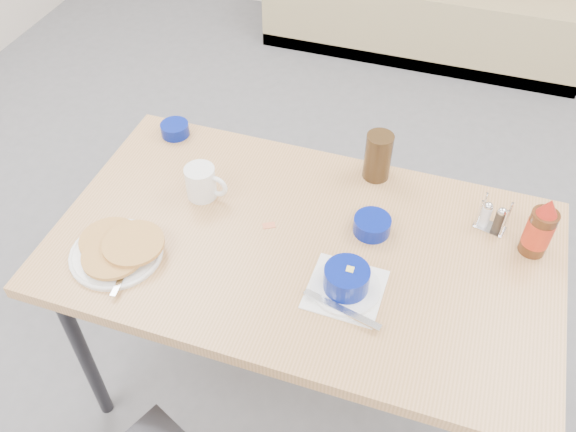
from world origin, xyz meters
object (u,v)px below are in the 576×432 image
(amber_tumbler, at_px, (378,156))
(condiment_caddy, at_px, (492,219))
(syrup_bottle, at_px, (540,229))
(coffee_mug, at_px, (202,182))
(dining_table, at_px, (304,258))
(grits_setting, at_px, (346,282))
(butter_bowl, at_px, (372,225))
(pancake_plate, at_px, (118,250))
(creamer_bowl, at_px, (175,129))

(amber_tumbler, bearing_deg, condiment_caddy, -17.86)
(amber_tumbler, distance_m, syrup_bottle, 0.50)
(coffee_mug, bearing_deg, dining_table, -14.46)
(dining_table, xyz_separation_m, grits_setting, (0.15, -0.12, 0.10))
(butter_bowl, relative_size, amber_tumbler, 0.68)
(amber_tumbler, bearing_deg, dining_table, -110.31)
(pancake_plate, height_order, grits_setting, grits_setting)
(grits_setting, height_order, amber_tumbler, amber_tumbler)
(creamer_bowl, relative_size, amber_tumbler, 0.60)
(dining_table, distance_m, condiment_caddy, 0.54)
(pancake_plate, relative_size, grits_setting, 1.24)
(coffee_mug, relative_size, butter_bowl, 1.26)
(butter_bowl, height_order, condiment_caddy, condiment_caddy)
(syrup_bottle, bearing_deg, grits_setting, -146.65)
(grits_setting, distance_m, syrup_bottle, 0.54)
(creamer_bowl, height_order, syrup_bottle, syrup_bottle)
(coffee_mug, distance_m, condiment_caddy, 0.84)
(creamer_bowl, xyz_separation_m, butter_bowl, (0.72, -0.22, 0.00))
(condiment_caddy, bearing_deg, amber_tumbler, 176.42)
(coffee_mug, bearing_deg, butter_bowl, 1.78)
(amber_tumbler, bearing_deg, grits_setting, -86.94)
(butter_bowl, relative_size, condiment_caddy, 1.03)
(pancake_plate, distance_m, creamer_bowl, 0.54)
(grits_setting, bearing_deg, syrup_bottle, 33.35)
(pancake_plate, relative_size, butter_bowl, 2.51)
(dining_table, relative_size, condiment_caddy, 13.59)
(pancake_plate, height_order, condiment_caddy, condiment_caddy)
(butter_bowl, distance_m, syrup_bottle, 0.44)
(pancake_plate, distance_m, amber_tumbler, 0.81)
(pancake_plate, xyz_separation_m, creamer_bowl, (-0.08, 0.53, 0.00))
(pancake_plate, relative_size, condiment_caddy, 2.57)
(creamer_bowl, relative_size, condiment_caddy, 0.91)
(condiment_caddy, xyz_separation_m, syrup_bottle, (0.12, -0.05, 0.05))
(grits_setting, height_order, condiment_caddy, condiment_caddy)
(condiment_caddy, height_order, syrup_bottle, syrup_bottle)
(pancake_plate, xyz_separation_m, amber_tumbler, (0.60, 0.54, 0.06))
(creamer_bowl, distance_m, condiment_caddy, 1.04)
(dining_table, bearing_deg, syrup_bottle, 16.16)
(condiment_caddy, bearing_deg, butter_bowl, -145.06)
(creamer_bowl, distance_m, butter_bowl, 0.76)
(creamer_bowl, bearing_deg, amber_tumbler, 0.85)
(butter_bowl, bearing_deg, pancake_plate, -154.46)
(pancake_plate, relative_size, creamer_bowl, 2.84)
(grits_setting, height_order, butter_bowl, grits_setting)
(pancake_plate, bearing_deg, amber_tumbler, 42.13)
(creamer_bowl, bearing_deg, dining_table, -30.72)
(amber_tumbler, bearing_deg, butter_bowl, -80.06)
(coffee_mug, xyz_separation_m, condiment_caddy, (0.83, 0.14, -0.02))
(creamer_bowl, xyz_separation_m, condiment_caddy, (1.04, -0.11, 0.02))
(coffee_mug, height_order, butter_bowl, coffee_mug)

